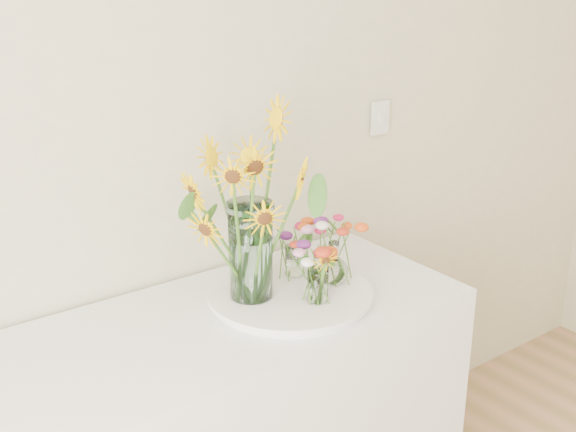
% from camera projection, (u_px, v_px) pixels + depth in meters
% --- Properties ---
extents(tray, '(0.46, 0.46, 0.02)m').
position_uv_depth(tray, '(290.00, 296.00, 2.10)').
color(tray, white).
rests_on(tray, counter).
extents(mason_jar, '(0.13, 0.13, 0.29)m').
position_uv_depth(mason_jar, '(251.00, 251.00, 2.01)').
color(mason_jar, silver).
rests_on(mason_jar, tray).
extents(sunflower_bouquet, '(0.83, 0.83, 0.57)m').
position_uv_depth(sunflower_bouquet, '(250.00, 204.00, 1.97)').
color(sunflower_bouquet, yellow).
rests_on(sunflower_bouquet, tray).
extents(small_vase_a, '(0.08, 0.08, 0.10)m').
position_uv_depth(small_vase_a, '(318.00, 286.00, 2.02)').
color(small_vase_a, white).
rests_on(small_vase_a, tray).
extents(wildflower_posy_a, '(0.18, 0.18, 0.19)m').
position_uv_depth(wildflower_posy_a, '(318.00, 271.00, 2.00)').
color(wildflower_posy_a, '#D44A12').
rests_on(wildflower_posy_a, tray).
extents(small_vase_b, '(0.11, 0.11, 0.13)m').
position_uv_depth(small_vase_b, '(334.00, 262.00, 2.14)').
color(small_vase_b, white).
rests_on(small_vase_b, tray).
extents(wildflower_posy_b, '(0.22, 0.22, 0.22)m').
position_uv_depth(wildflower_posy_b, '(334.00, 248.00, 2.12)').
color(wildflower_posy_b, '#D44A12').
rests_on(wildflower_posy_b, tray).
extents(small_vase_c, '(0.06, 0.06, 0.10)m').
position_uv_depth(small_vase_c, '(294.00, 261.00, 2.18)').
color(small_vase_c, white).
rests_on(small_vase_c, tray).
extents(wildflower_posy_c, '(0.21, 0.21, 0.19)m').
position_uv_depth(wildflower_posy_c, '(294.00, 248.00, 2.17)').
color(wildflower_posy_c, '#D44A12').
rests_on(wildflower_posy_c, tray).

